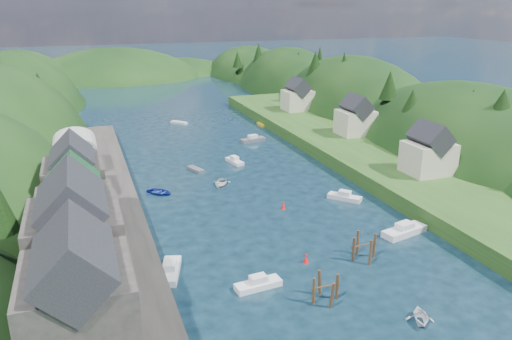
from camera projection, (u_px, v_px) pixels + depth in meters
name	position (u px, v px, depth m)	size (l,w,h in m)	color
ground	(218.00, 156.00, 97.40)	(600.00, 600.00, 0.00)	black
hillside_right	(353.00, 141.00, 136.42)	(36.00, 245.56, 48.00)	black
far_hills	(144.00, 101.00, 212.03)	(103.00, 68.00, 44.00)	black
hill_trees	(200.00, 87.00, 107.90)	(89.47, 150.08, 12.10)	black
quay_left	(98.00, 232.00, 62.63)	(12.00, 110.00, 2.00)	#2D2B28
terrace_left_grass	(37.00, 238.00, 60.32)	(12.00, 110.00, 2.50)	#234719
quayside_buildings	(77.00, 235.00, 47.91)	(8.00, 35.84, 12.90)	#2D2B28
boat_sheds	(75.00, 159.00, 77.63)	(7.00, 21.00, 7.50)	#2D2D30
terrace_right	(357.00, 152.00, 96.05)	(16.00, 120.00, 2.40)	#234719
right_bank_cottages	(350.00, 118.00, 102.99)	(9.00, 59.24, 8.41)	beige
piling_cluster_near	(325.00, 291.00, 49.45)	(3.11, 2.92, 3.39)	#382314
piling_cluster_far	(364.00, 249.00, 57.68)	(3.33, 3.10, 3.56)	#382314
channel_buoy_near	(306.00, 259.00, 57.05)	(0.70, 0.70, 1.10)	red
channel_buoy_far	(283.00, 206.00, 72.11)	(0.70, 0.70, 1.10)	red
moored_boats	(258.00, 225.00, 65.64)	(37.20, 96.66, 2.27)	#4F545B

